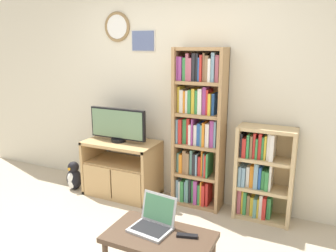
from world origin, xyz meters
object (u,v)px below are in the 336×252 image
object	(u,v)px
laptop	(154,221)
remote_near_laptop	(187,236)
bookshelf_short	(261,174)
coffee_table	(159,242)
bookshelf_tall	(198,129)
television	(118,125)
tv_stand	(121,168)
penguin_figurine	(74,177)

from	to	relation	value
laptop	remote_near_laptop	distance (m)	0.29
bookshelf_short	coffee_table	distance (m)	1.52
coffee_table	bookshelf_tall	bearing A→B (deg)	98.73
television	laptop	distance (m)	1.69
tv_stand	coffee_table	distance (m)	1.73
tv_stand	television	size ratio (longest dim) A/B	1.21
laptop	penguin_figurine	xyz separation A→B (m)	(-1.74, 1.05, -0.34)
laptop	bookshelf_tall	bearing A→B (deg)	102.60
bookshelf_tall	remote_near_laptop	xyz separation A→B (m)	(0.42, -1.36, -0.46)
coffee_table	laptop	size ratio (longest dim) A/B	2.42
coffee_table	penguin_figurine	xyz separation A→B (m)	(-1.83, 1.12, -0.22)
tv_stand	penguin_figurine	xyz separation A→B (m)	(-0.65, -0.15, -0.18)
television	remote_near_laptop	xyz separation A→B (m)	(1.41, -1.21, -0.45)
bookshelf_tall	laptop	xyz separation A→B (m)	(0.13, -1.36, -0.41)
bookshelf_tall	bookshelf_short	size ratio (longest dim) A/B	1.78
coffee_table	television	bearing A→B (deg)	133.47
tv_stand	television	world-z (taller)	television
remote_near_laptop	penguin_figurine	xyz separation A→B (m)	(-2.03, 1.06, -0.28)
penguin_figurine	bookshelf_tall	bearing A→B (deg)	10.91
television	coffee_table	size ratio (longest dim) A/B	0.92
bookshelf_tall	penguin_figurine	xyz separation A→B (m)	(-1.61, -0.31, -0.75)
bookshelf_tall	penguin_figurine	distance (m)	1.80
bookshelf_short	penguin_figurine	distance (m)	2.38
tv_stand	laptop	size ratio (longest dim) A/B	2.70
laptop	penguin_figurine	distance (m)	2.06
laptop	remote_near_laptop	xyz separation A→B (m)	(0.29, -0.01, -0.05)
bookshelf_short	laptop	distance (m)	1.48
bookshelf_tall	coffee_table	world-z (taller)	bookshelf_tall
bookshelf_tall	penguin_figurine	bearing A→B (deg)	-169.09
coffee_table	penguin_figurine	distance (m)	2.15
coffee_table	remote_near_laptop	size ratio (longest dim) A/B	4.92
bookshelf_tall	remote_near_laptop	bearing A→B (deg)	-72.88
remote_near_laptop	penguin_figurine	bearing A→B (deg)	-133.24
television	bookshelf_short	distance (m)	1.77
bookshelf_tall	remote_near_laptop	distance (m)	1.50
bookshelf_short	television	bearing A→B (deg)	-174.94
tv_stand	bookshelf_tall	xyz separation A→B (m)	(0.96, 0.16, 0.57)
coffee_table	penguin_figurine	bearing A→B (deg)	148.46
tv_stand	bookshelf_tall	bearing A→B (deg)	9.43
coffee_table	penguin_figurine	size ratio (longest dim) A/B	2.16
coffee_table	remote_near_laptop	xyz separation A→B (m)	(0.20, 0.07, 0.07)
television	bookshelf_tall	bearing A→B (deg)	8.96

